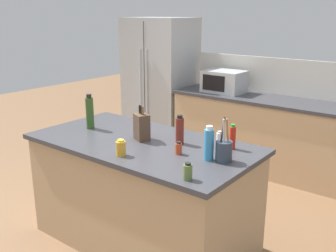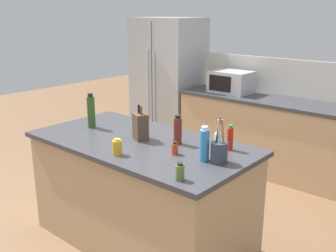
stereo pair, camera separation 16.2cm
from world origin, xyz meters
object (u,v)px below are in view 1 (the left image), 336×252
object	(u,v)px
knife_block	(142,127)
spice_jar_oregano	(188,172)
vinegar_bottle	(180,130)
microwave	(224,81)
olive_oil_bottle	(90,112)
hot_sauce_bottle	(232,137)
honey_jar	(121,148)
spice_jar_paprika	(179,148)
dish_soap_bottle	(209,144)
refrigerator	(160,82)
utensil_crock	(224,150)
salt_shaker	(219,138)

from	to	relation	value
knife_block	spice_jar_oregano	xyz separation A→B (m)	(0.77, -0.42, -0.06)
knife_block	vinegar_bottle	xyz separation A→B (m)	(0.31, 0.12, -0.00)
spice_jar_oregano	microwave	bearing A→B (deg)	115.66
olive_oil_bottle	hot_sauce_bottle	xyz separation A→B (m)	(1.30, 0.31, -0.06)
knife_block	vinegar_bottle	world-z (taller)	knife_block
honey_jar	spice_jar_paprika	bearing A→B (deg)	42.12
microwave	dish_soap_bottle	distance (m)	2.50
refrigerator	honey_jar	size ratio (longest dim) A/B	15.11
microwave	vinegar_bottle	size ratio (longest dim) A/B	2.19
spice_jar_oregano	olive_oil_bottle	distance (m)	1.41
spice_jar_oregano	utensil_crock	bearing A→B (deg)	87.30
olive_oil_bottle	dish_soap_bottle	bearing A→B (deg)	-0.35
dish_soap_bottle	salt_shaker	bearing A→B (deg)	108.15
refrigerator	spice_jar_oregano	xyz separation A→B (m)	(2.37, -2.64, 0.05)
olive_oil_bottle	hot_sauce_bottle	world-z (taller)	olive_oil_bottle
spice_jar_oregano	olive_oil_bottle	world-z (taller)	olive_oil_bottle
utensil_crock	honey_jar	distance (m)	0.76
knife_block	olive_oil_bottle	size ratio (longest dim) A/B	0.91
refrigerator	salt_shaker	bearing A→B (deg)	-41.56
vinegar_bottle	spice_jar_paprika	distance (m)	0.25
salt_shaker	dish_soap_bottle	bearing A→B (deg)	-71.85
vinegar_bottle	honey_jar	size ratio (longest dim) A/B	1.91
refrigerator	spice_jar_oregano	distance (m)	3.55
dish_soap_bottle	honey_jar	bearing A→B (deg)	-149.92
utensil_crock	spice_jar_paprika	bearing A→B (deg)	-167.17
refrigerator	utensil_crock	bearing A→B (deg)	-42.97
spice_jar_oregano	spice_jar_paprika	world-z (taller)	spice_jar_oregano
vinegar_bottle	spice_jar_oregano	distance (m)	0.71
refrigerator	knife_block	xyz separation A→B (m)	(1.60, -2.22, 0.11)
spice_jar_oregano	salt_shaker	distance (m)	0.74
microwave	vinegar_bottle	distance (m)	2.20
knife_block	dish_soap_bottle	size ratio (longest dim) A/B	1.14
olive_oil_bottle	honey_jar	bearing A→B (deg)	-24.90
microwave	knife_block	size ratio (longest dim) A/B	1.80
spice_jar_oregano	refrigerator	bearing A→B (deg)	131.89
knife_block	olive_oil_bottle	distance (m)	0.59
olive_oil_bottle	spice_jar_paprika	distance (m)	1.04
honey_jar	olive_oil_bottle	distance (m)	0.80
dish_soap_bottle	salt_shaker	xyz separation A→B (m)	(-0.11, 0.34, -0.07)
knife_block	hot_sauce_bottle	world-z (taller)	knife_block
utensil_crock	spice_jar_oregano	world-z (taller)	utensil_crock
microwave	hot_sauce_bottle	world-z (taller)	microwave
refrigerator	olive_oil_bottle	size ratio (longest dim) A/B	5.90
refrigerator	microwave	distance (m)	1.14
refrigerator	microwave	bearing A→B (deg)	-2.61
utensil_crock	spice_jar_oregano	distance (m)	0.42
microwave	olive_oil_bottle	bearing A→B (deg)	-92.91
knife_block	spice_jar_oregano	size ratio (longest dim) A/B	2.51
vinegar_bottle	spice_jar_oregano	size ratio (longest dim) A/B	2.06
spice_jar_paprika	refrigerator	bearing A→B (deg)	131.63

